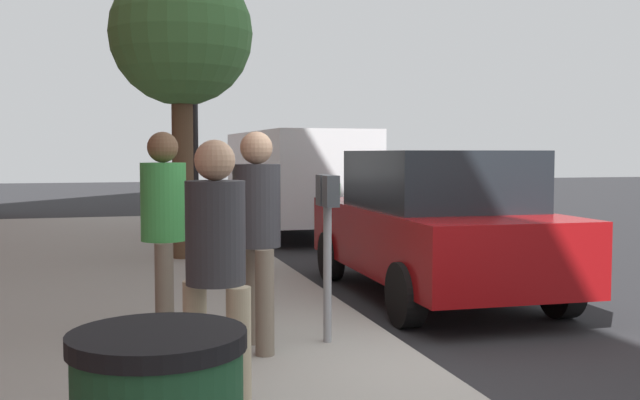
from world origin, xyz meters
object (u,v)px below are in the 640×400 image
object	(u,v)px
pedestrian_bystander	(216,255)
street_tree	(181,38)
parked_sedan_near	(433,224)
parked_van_far	(296,176)
parking_officer	(164,217)
parking_meter	(328,222)
traffic_signal	(200,110)
pedestrian_at_meter	(257,222)

from	to	relation	value
pedestrian_bystander	street_tree	distance (m)	7.20
parked_sedan_near	parked_van_far	size ratio (longest dim) A/B	0.84
parking_officer	parked_sedan_near	distance (m)	3.72
parked_van_far	street_tree	size ratio (longest dim) A/B	1.19
parked_sedan_near	street_tree	bearing A→B (deg)	40.86
pedestrian_bystander	parked_van_far	bearing A→B (deg)	34.58
parking_meter	parking_officer	distance (m)	1.41
parking_officer	parked_sedan_near	xyz separation A→B (m)	(1.73, -3.28, -0.30)
parked_van_far	traffic_signal	size ratio (longest dim) A/B	1.46
pedestrian_bystander	parked_sedan_near	bearing A→B (deg)	10.59
parking_officer	parked_van_far	world-z (taller)	parked_van_far
pedestrian_at_meter	street_tree	xyz separation A→B (m)	(5.44, 0.12, 2.27)
parking_officer	parking_meter	bearing A→B (deg)	-16.42
parking_officer	parked_van_far	size ratio (longest dim) A/B	0.34
parked_van_far	pedestrian_bystander	bearing A→B (deg)	163.97
parked_van_far	traffic_signal	xyz separation A→B (m)	(-0.88, 2.11, 1.32)
parking_officer	street_tree	distance (m)	5.39
parked_sedan_near	pedestrian_at_meter	bearing A→B (deg)	131.84
parked_sedan_near	parked_van_far	distance (m)	7.08
parking_meter	parked_van_far	size ratio (longest dim) A/B	0.27
parked_van_far	parking_meter	bearing A→B (deg)	168.07
street_tree	traffic_signal	xyz separation A→B (m)	(3.07, -0.60, -0.89)
pedestrian_at_meter	traffic_signal	world-z (taller)	traffic_signal
parking_meter	parked_van_far	distance (m)	9.52
parking_officer	street_tree	world-z (taller)	street_tree
parking_meter	street_tree	world-z (taller)	street_tree
parking_meter	traffic_signal	bearing A→B (deg)	0.93
parking_meter	pedestrian_at_meter	xyz separation A→B (m)	(-0.07, 0.61, 0.03)
parking_officer	traffic_signal	size ratio (longest dim) A/B	0.49
parking_meter	pedestrian_at_meter	world-z (taller)	pedestrian_at_meter
pedestrian_at_meter	parked_van_far	size ratio (longest dim) A/B	0.34
parking_meter	street_tree	size ratio (longest dim) A/B	0.32
pedestrian_at_meter	pedestrian_bystander	bearing A→B (deg)	-117.94
pedestrian_at_meter	parking_officer	world-z (taller)	parking_officer
parking_meter	street_tree	xyz separation A→B (m)	(5.37, 0.74, 2.30)
parking_officer	parked_sedan_near	bearing A→B (deg)	32.65
parking_officer	traffic_signal	distance (m)	8.13
pedestrian_bystander	parked_van_far	xyz separation A→B (m)	(10.75, -3.09, 0.13)
parking_meter	parked_sedan_near	bearing A→B (deg)	-41.27
pedestrian_at_meter	parking_officer	xyz separation A→B (m)	(0.58, 0.70, 0.01)
parked_sedan_near	street_tree	distance (m)	4.87
pedestrian_at_meter	parking_officer	distance (m)	0.91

